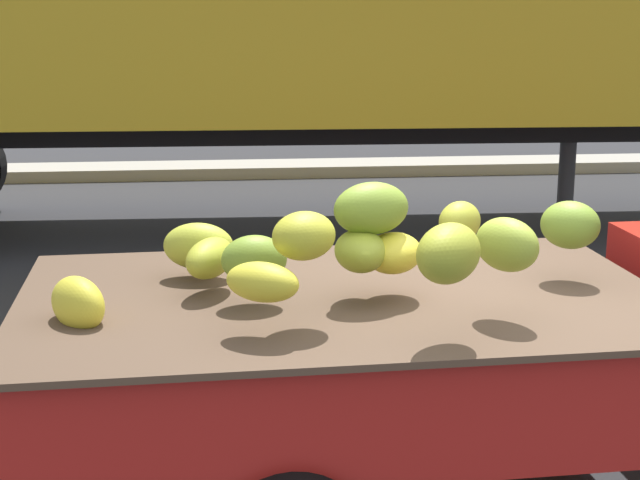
% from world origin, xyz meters
% --- Properties ---
extents(curb_strip, '(80.00, 0.80, 0.16)m').
position_xyz_m(curb_strip, '(0.00, 9.49, 0.08)').
color(curb_strip, gray).
rests_on(curb_strip, ground).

